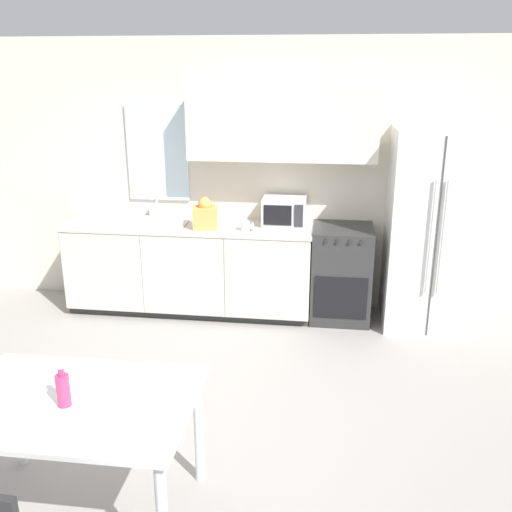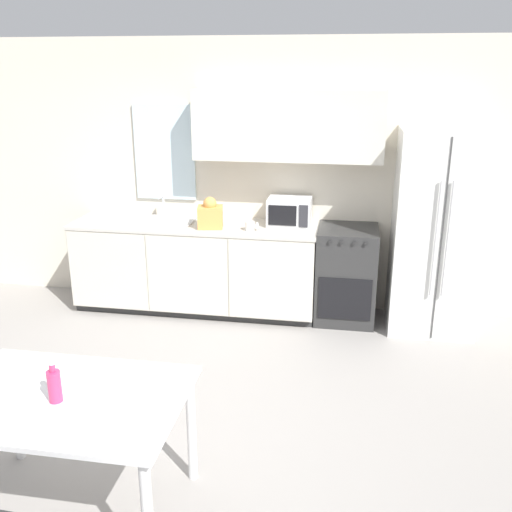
{
  "view_description": "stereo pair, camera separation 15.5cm",
  "coord_description": "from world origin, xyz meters",
  "px_view_note": "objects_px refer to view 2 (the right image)",
  "views": [
    {
      "loc": [
        0.85,
        -3.54,
        2.42
      ],
      "look_at": [
        0.32,
        0.54,
        1.05
      ],
      "focal_mm": 40.0,
      "sensor_mm": 36.0,
      "label": 1
    },
    {
      "loc": [
        1.01,
        -3.51,
        2.42
      ],
      "look_at": [
        0.32,
        0.54,
        1.05
      ],
      "focal_mm": 40.0,
      "sensor_mm": 36.0,
      "label": 2
    }
  ],
  "objects_px": {
    "refrigerator": "(436,232)",
    "drink_bottle": "(54,385)",
    "coffee_mug": "(251,226)",
    "oven_range": "(346,274)",
    "dining_table": "(66,412)",
    "microwave": "(290,212)"
  },
  "relations": [
    {
      "from": "coffee_mug",
      "to": "drink_bottle",
      "type": "bearing_deg",
      "value": -100.88
    },
    {
      "from": "refrigerator",
      "to": "coffee_mug",
      "type": "bearing_deg",
      "value": -175.8
    },
    {
      "from": "oven_range",
      "to": "dining_table",
      "type": "xyz_separation_m",
      "value": [
        -1.45,
        -2.92,
        0.19
      ]
    },
    {
      "from": "oven_range",
      "to": "coffee_mug",
      "type": "distance_m",
      "value": 1.06
    },
    {
      "from": "oven_range",
      "to": "refrigerator",
      "type": "relative_size",
      "value": 0.49
    },
    {
      "from": "coffee_mug",
      "to": "dining_table",
      "type": "distance_m",
      "value": 2.82
    },
    {
      "from": "microwave",
      "to": "dining_table",
      "type": "bearing_deg",
      "value": -105.91
    },
    {
      "from": "coffee_mug",
      "to": "microwave",
      "type": "bearing_deg",
      "value": 38.15
    },
    {
      "from": "oven_range",
      "to": "drink_bottle",
      "type": "relative_size",
      "value": 3.96
    },
    {
      "from": "drink_bottle",
      "to": "dining_table",
      "type": "bearing_deg",
      "value": 68.38
    },
    {
      "from": "dining_table",
      "to": "refrigerator",
      "type": "bearing_deg",
      "value": 51.98
    },
    {
      "from": "drink_bottle",
      "to": "coffee_mug",
      "type": "bearing_deg",
      "value": 79.12
    },
    {
      "from": "refrigerator",
      "to": "drink_bottle",
      "type": "xyz_separation_m",
      "value": [
        -2.27,
        -2.93,
        -0.1
      ]
    },
    {
      "from": "dining_table",
      "to": "oven_range",
      "type": "bearing_deg",
      "value": 63.68
    },
    {
      "from": "oven_range",
      "to": "coffee_mug",
      "type": "relative_size",
      "value": 7.46
    },
    {
      "from": "refrigerator",
      "to": "microwave",
      "type": "distance_m",
      "value": 1.4
    },
    {
      "from": "refrigerator",
      "to": "coffee_mug",
      "type": "height_order",
      "value": "refrigerator"
    },
    {
      "from": "microwave",
      "to": "drink_bottle",
      "type": "height_order",
      "value": "microwave"
    },
    {
      "from": "coffee_mug",
      "to": "oven_range",
      "type": "bearing_deg",
      "value": 10.26
    },
    {
      "from": "coffee_mug",
      "to": "dining_table",
      "type": "bearing_deg",
      "value": -100.68
    },
    {
      "from": "coffee_mug",
      "to": "drink_bottle",
      "type": "height_order",
      "value": "coffee_mug"
    },
    {
      "from": "microwave",
      "to": "drink_bottle",
      "type": "bearing_deg",
      "value": -106.01
    }
  ]
}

